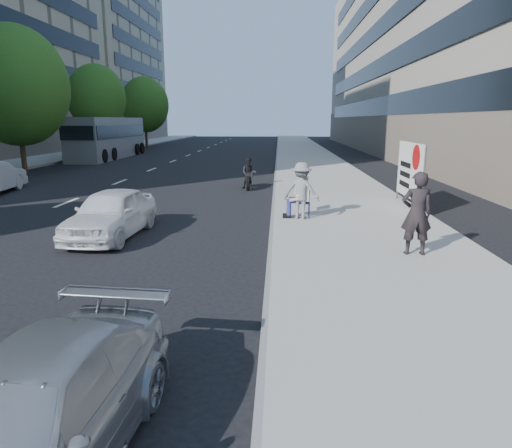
# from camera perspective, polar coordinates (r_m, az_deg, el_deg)

# --- Properties ---
(ground) EXTENTS (160.00, 160.00, 0.00)m
(ground) POSITION_cam_1_polar(r_m,az_deg,el_deg) (9.52, -7.22, -6.27)
(ground) COLOR black
(ground) RESTS_ON ground
(near_sidewalk) EXTENTS (5.00, 120.00, 0.15)m
(near_sidewalk) POSITION_cam_1_polar(r_m,az_deg,el_deg) (29.11, 7.56, 6.80)
(near_sidewalk) COLOR #A5A39A
(near_sidewalk) RESTS_ON ground
(far_bldg_north) EXTENTS (22.00, 28.00, 28.00)m
(far_bldg_north) POSITION_cam_1_polar(r_m,az_deg,el_deg) (78.35, -22.40, 19.97)
(far_bldg_north) COLOR tan
(far_bldg_north) RESTS_ON ground
(near_building) EXTENTS (14.00, 70.00, 20.00)m
(near_building) POSITION_cam_1_polar(r_m,az_deg,el_deg) (44.19, 24.88, 20.75)
(near_building) COLOR #9C9487
(near_building) RESTS_ON ground
(tree_far_c) EXTENTS (6.00, 6.00, 8.47)m
(tree_far_c) POSITION_cam_1_polar(r_m,az_deg,el_deg) (30.98, -27.84, 15.00)
(tree_far_c) COLOR #382616
(tree_far_c) RESTS_ON ground
(tree_far_d) EXTENTS (4.80, 4.80, 7.65)m
(tree_far_d) POSITION_cam_1_polar(r_m,az_deg,el_deg) (41.80, -19.32, 14.64)
(tree_far_d) COLOR #382616
(tree_far_d) RESTS_ON ground
(tree_far_e) EXTENTS (5.40, 5.40, 7.89)m
(tree_far_e) POSITION_cam_1_polar(r_m,az_deg,el_deg) (55.05, -13.75, 14.28)
(tree_far_e) COLOR #382616
(tree_far_e) RESTS_ON ground
(seated_protester) EXTENTS (0.83, 1.12, 1.31)m
(seated_protester) POSITION_cam_1_polar(r_m,az_deg,el_deg) (14.11, 5.50, 3.72)
(seated_protester) COLOR #131657
(seated_protester) RESTS_ON near_sidewalk
(jogger) EXTENTS (1.25, 0.95, 1.72)m
(jogger) POSITION_cam_1_polar(r_m,az_deg,el_deg) (13.94, 5.70, 4.17)
(jogger) COLOR slate
(jogger) RESTS_ON near_sidewalk
(pedestrian_woman) EXTENTS (0.69, 0.46, 1.87)m
(pedestrian_woman) POSITION_cam_1_polar(r_m,az_deg,el_deg) (10.71, 19.44, 1.26)
(pedestrian_woman) COLOR black
(pedestrian_woman) RESTS_ON near_sidewalk
(protest_banner) EXTENTS (0.08, 3.06, 2.20)m
(protest_banner) POSITION_cam_1_polar(r_m,az_deg,el_deg) (16.79, 18.68, 6.38)
(protest_banner) COLOR #4C4C4C
(protest_banner) RESTS_ON near_sidewalk
(parked_sedan) EXTENTS (1.91, 4.03, 1.13)m
(parked_sedan) POSITION_cam_1_polar(r_m,az_deg,el_deg) (4.69, -26.73, -21.44)
(parked_sedan) COLOR #9D9FA4
(parked_sedan) RESTS_ON ground
(white_sedan_near) EXTENTS (1.74, 3.91, 1.31)m
(white_sedan_near) POSITION_cam_1_polar(r_m,az_deg,el_deg) (12.90, -17.68, 1.31)
(white_sedan_near) COLOR white
(white_sedan_near) RESTS_ON ground
(motorcycle) EXTENTS (0.70, 2.04, 1.42)m
(motorcycle) POSITION_cam_1_polar(r_m,az_deg,el_deg) (21.15, -0.88, 6.18)
(motorcycle) COLOR black
(motorcycle) RESTS_ON ground
(bus) EXTENTS (2.76, 12.08, 3.30)m
(bus) POSITION_cam_1_polar(r_m,az_deg,el_deg) (40.43, -17.96, 10.20)
(bus) COLOR slate
(bus) RESTS_ON ground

